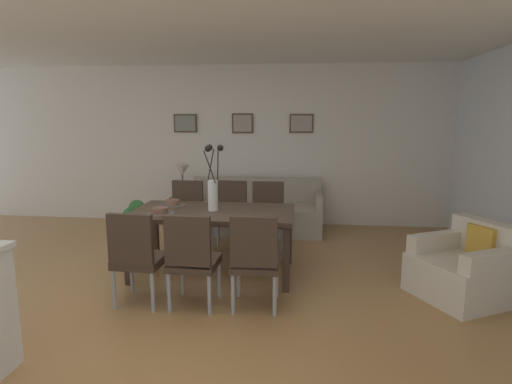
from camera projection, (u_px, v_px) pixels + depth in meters
The scene contains 23 objects.
ground_plane at pixel (171, 302), 4.11m from camera, with size 9.00×9.00×0.00m, color #A87A47.
back_wall_panel at pixel (228, 145), 7.05m from camera, with size 9.00×0.10×2.60m, color silver.
ceiling_panel at pixel (174, 25), 4.03m from camera, with size 9.00×7.20×0.08m, color white.
dining_table at pixel (213, 217), 4.76m from camera, with size 1.80×0.97×0.74m.
dining_chair_near_left at pixel (137, 254), 3.97m from camera, with size 0.46×0.46×0.92m.
dining_chair_near_right at pixel (186, 212), 5.69m from camera, with size 0.45×0.45×0.92m.
dining_chair_far_left at pixel (192, 256), 3.90m from camera, with size 0.46×0.46×0.92m.
dining_chair_far_right at pixel (230, 212), 5.68m from camera, with size 0.45×0.45×0.92m.
dining_chair_mid_left at pixel (255, 257), 3.88m from camera, with size 0.45×0.45×0.92m.
dining_chair_mid_right at pixel (268, 213), 5.60m from camera, with size 0.45×0.45×0.92m.
centerpiece_vase at pixel (213, 186), 4.69m from camera, with size 0.21×0.23×0.73m.
placemat_near_left at pixel (160, 213), 4.59m from camera, with size 0.32×0.32×0.01m, color #4C4742.
bowl_near_left at pixel (160, 210), 4.58m from camera, with size 0.17×0.17×0.07m.
placemat_near_right at pixel (172, 205), 5.02m from camera, with size 0.32×0.32×0.01m, color #4C4742.
bowl_near_right at pixel (172, 202), 5.01m from camera, with size 0.17×0.17×0.07m.
sofa at pixel (255, 213), 6.64m from camera, with size 2.06×0.84×0.80m.
side_table at pixel (184, 212), 6.77m from camera, with size 0.36×0.36×0.52m, color #33261E.
table_lamp at pixel (182, 173), 6.66m from camera, with size 0.22×0.22×0.51m.
armchair at pixel (466, 269), 4.19m from camera, with size 1.08×1.08×0.75m.
framed_picture_left at pixel (185, 123), 7.00m from camera, with size 0.39×0.03×0.30m.
framed_picture_center at pixel (243, 123), 6.89m from camera, with size 0.35×0.03×0.32m.
framed_picture_right at pixel (301, 123), 6.79m from camera, with size 0.38×0.03×0.30m.
potted_plant at pixel (135, 221), 5.77m from camera, with size 0.36×0.36×0.67m.
Camera 1 is at (1.24, -3.73, 1.79)m, focal length 29.67 mm.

